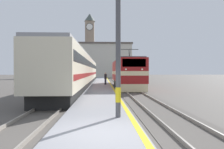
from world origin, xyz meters
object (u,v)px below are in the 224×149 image
(locomotive_train, at_px, (126,73))
(clock_tower, at_px, (90,43))
(catenary_mast, at_px, (122,2))
(passenger_train, at_px, (82,71))
(person_on_platform, at_px, (105,78))

(locomotive_train, xyz_separation_m, clock_tower, (-7.83, 53.16, 10.63))
(catenary_mast, bearing_deg, passenger_train, 99.51)
(catenary_mast, bearing_deg, person_on_platform, 90.96)
(passenger_train, height_order, catenary_mast, catenary_mast)
(clock_tower, bearing_deg, locomotive_train, -81.62)
(locomotive_train, relative_size, clock_tower, 0.63)
(passenger_train, bearing_deg, person_on_platform, -14.87)
(locomotive_train, xyz_separation_m, person_on_platform, (-2.67, 1.56, -0.71))
(passenger_train, bearing_deg, clock_tower, 92.01)
(passenger_train, xyz_separation_m, person_on_platform, (3.38, -0.90, -1.02))
(clock_tower, bearing_deg, passenger_train, -87.99)
(catenary_mast, xyz_separation_m, clock_tower, (-5.52, 73.00, 7.61))
(locomotive_train, xyz_separation_m, passenger_train, (-6.05, 2.45, 0.30))
(passenger_train, height_order, person_on_platform, passenger_train)
(locomotive_train, bearing_deg, catenary_mast, -96.66)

